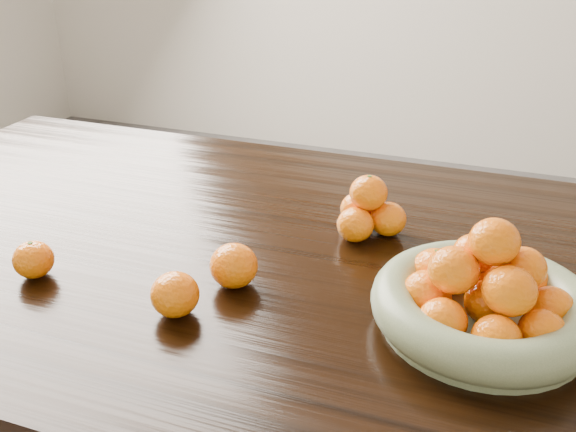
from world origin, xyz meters
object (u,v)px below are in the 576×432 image
(fruit_bowl, at_px, (484,300))
(orange_pyramid, at_px, (367,211))
(dining_table, at_px, (309,298))
(loose_orange_0, at_px, (33,260))

(fruit_bowl, bearing_deg, orange_pyramid, 134.23)
(dining_table, distance_m, fruit_bowl, 0.35)
(loose_orange_0, bearing_deg, fruit_bowl, 8.41)
(orange_pyramid, bearing_deg, loose_orange_0, -144.86)
(dining_table, height_order, orange_pyramid, orange_pyramid)
(fruit_bowl, xyz_separation_m, loose_orange_0, (-0.70, -0.10, -0.01))
(orange_pyramid, bearing_deg, fruit_bowl, -45.77)
(dining_table, bearing_deg, loose_orange_0, -151.63)
(orange_pyramid, height_order, loose_orange_0, orange_pyramid)
(dining_table, bearing_deg, fruit_bowl, -20.95)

